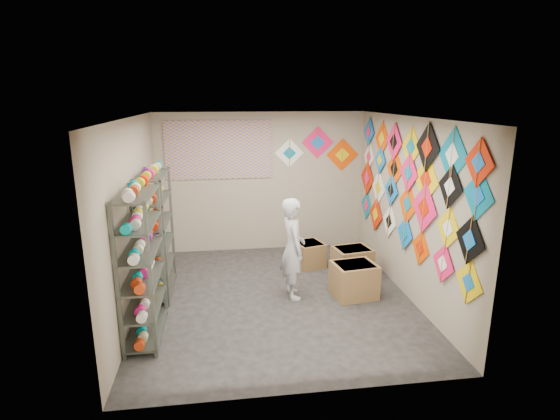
{
  "coord_description": "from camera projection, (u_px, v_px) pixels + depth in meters",
  "views": [
    {
      "loc": [
        -0.78,
        -6.07,
        2.98
      ],
      "look_at": [
        0.1,
        0.3,
        1.3
      ],
      "focal_mm": 28.0,
      "sensor_mm": 36.0,
      "label": 1
    }
  ],
  "objects": [
    {
      "name": "room_walls",
      "position": [
        276.0,
        192.0,
        6.26
      ],
      "size": [
        4.5,
        4.5,
        4.5
      ],
      "color": "tan",
      "rests_on": "ground"
    },
    {
      "name": "ground",
      "position": [
        276.0,
        297.0,
        6.67
      ],
      "size": [
        4.5,
        4.5,
        0.0
      ],
      "primitive_type": "plane",
      "color": "black"
    },
    {
      "name": "back_wall_kites",
      "position": [
        319.0,
        150.0,
        8.47
      ],
      "size": [
        1.65,
        0.02,
        0.88
      ],
      "color": "white",
      "rests_on": "room_walls"
    },
    {
      "name": "carton_c",
      "position": [
        309.0,
        254.0,
        7.86
      ],
      "size": [
        0.58,
        0.61,
        0.44
      ],
      "primitive_type": "cube",
      "rotation": [
        0.0,
        0.0,
        0.28
      ],
      "color": "olive",
      "rests_on": "ground"
    },
    {
      "name": "carton_b",
      "position": [
        352.0,
        262.0,
        7.43
      ],
      "size": [
        0.68,
        0.59,
        0.49
      ],
      "primitive_type": "cube",
      "rotation": [
        0.0,
        0.0,
        0.17
      ],
      "color": "olive",
      "rests_on": "ground"
    },
    {
      "name": "shelf_rack_back",
      "position": [
        156.0,
        234.0,
        6.63
      ],
      "size": [
        0.4,
        1.1,
        1.9
      ],
      "primitive_type": "cube",
      "color": "#4C5147",
      "rests_on": "ground"
    },
    {
      "name": "kite_wall_display",
      "position": [
        407.0,
        186.0,
        6.51
      ],
      "size": [
        0.05,
        4.19,
        2.05
      ],
      "color": "yellow",
      "rests_on": "room_walls"
    },
    {
      "name": "shopkeeper",
      "position": [
        293.0,
        248.0,
        6.53
      ],
      "size": [
        0.64,
        0.48,
        1.54
      ],
      "primitive_type": "imported",
      "rotation": [
        0.0,
        0.0,
        1.67
      ],
      "color": "beige",
      "rests_on": "ground"
    },
    {
      "name": "poster",
      "position": [
        219.0,
        150.0,
        8.2
      ],
      "size": [
        2.0,
        0.01,
        1.1
      ],
      "primitive_type": "cube",
      "color": "#8152B3",
      "rests_on": "room_walls"
    },
    {
      "name": "string_spools",
      "position": [
        149.0,
        242.0,
        5.98
      ],
      "size": [
        0.12,
        2.36,
        0.12
      ],
      "color": "#F81878",
      "rests_on": "ground"
    },
    {
      "name": "carton_a",
      "position": [
        354.0,
        280.0,
        6.66
      ],
      "size": [
        0.7,
        0.61,
        0.52
      ],
      "primitive_type": "cube",
      "rotation": [
        0.0,
        0.0,
        0.14
      ],
      "color": "olive",
      "rests_on": "ground"
    },
    {
      "name": "shelf_rack_front",
      "position": [
        142.0,
        266.0,
        5.38
      ],
      "size": [
        0.4,
        1.1,
        1.9
      ],
      "primitive_type": "cube",
      "color": "#4C5147",
      "rests_on": "ground"
    }
  ]
}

